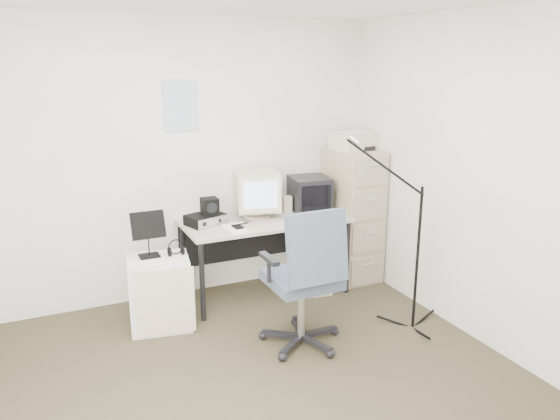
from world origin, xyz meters
name	(u,v)px	position (x,y,z in m)	size (l,w,h in m)	color
floor	(265,391)	(0.00, 0.00, -0.01)	(3.60, 3.60, 0.01)	#3E3623
wall_back	(185,162)	(0.00, 1.80, 1.25)	(3.60, 0.02, 2.50)	white
wall_front	(483,348)	(0.00, -1.80, 1.25)	(3.60, 0.02, 2.50)	white
wall_right	(487,183)	(1.80, 0.00, 1.25)	(0.02, 3.60, 2.50)	white
wall_calendar	(180,105)	(-0.02, 1.79, 1.75)	(0.30, 0.02, 0.44)	white
filing_cabinet	(352,215)	(1.58, 1.48, 0.65)	(0.40, 0.60, 1.30)	#B9AA8E
printer	(354,141)	(1.58, 1.49, 1.38)	(0.41, 0.28, 0.16)	#B4AEA0
desk	(265,257)	(0.63, 1.45, 0.36)	(1.50, 0.70, 0.73)	#B0B19A
crt_monitor	(257,195)	(0.59, 1.54, 0.94)	(0.38, 0.40, 0.42)	#B4AEA0
crt_tv	(310,193)	(1.15, 1.57, 0.89)	(0.35, 0.37, 0.32)	black
desk_speaker	(287,204)	(0.92, 1.60, 0.80)	(0.08, 0.08, 0.15)	beige
keyboard	(266,224)	(0.56, 1.27, 0.74)	(0.49, 0.17, 0.03)	#B4AEA0
mouse	(302,217)	(0.94, 1.32, 0.75)	(0.06, 0.10, 0.03)	black
radio_receiver	(205,219)	(0.09, 1.52, 0.78)	(0.32, 0.23, 0.09)	black
radio_speaker	(210,206)	(0.13, 1.52, 0.89)	(0.14, 0.13, 0.14)	black
papers	(238,228)	(0.30, 1.26, 0.74)	(0.20, 0.27, 0.02)	white
pc_tower	(315,268)	(1.11, 1.36, 0.21)	(0.20, 0.44, 0.41)	#B4AEA0
office_chair	(302,276)	(0.51, 0.46, 0.56)	(0.65, 0.65, 1.12)	#4A5673
side_cart	(160,293)	(-0.42, 1.20, 0.30)	(0.48, 0.39, 0.60)	white
music_stand	(148,234)	(-0.47, 1.27, 0.79)	(0.27, 0.14, 0.39)	black
headphones	(176,250)	(-0.26, 1.21, 0.64)	(0.14, 0.14, 0.03)	black
mic_stand	(419,237)	(1.47, 0.32, 0.78)	(0.02, 0.02, 1.56)	black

